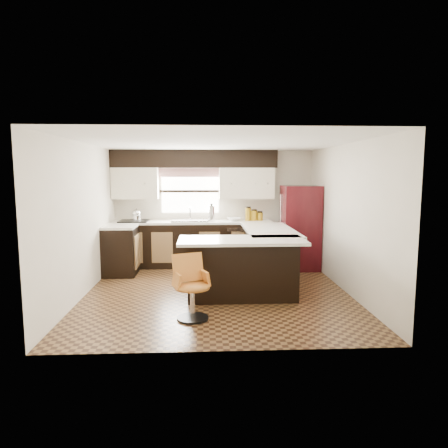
{
  "coord_description": "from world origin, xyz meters",
  "views": [
    {
      "loc": [
        -0.19,
        -6.32,
        1.91
      ],
      "look_at": [
        0.14,
        0.45,
        1.06
      ],
      "focal_mm": 32.0,
      "sensor_mm": 36.0,
      "label": 1
    }
  ],
  "objects": [
    {
      "name": "window_pane",
      "position": [
        -0.5,
        2.18,
        1.55
      ],
      "size": [
        1.2,
        0.02,
        0.9
      ],
      "primitive_type": "cube",
      "color": "white",
      "rests_on": "wall_back"
    },
    {
      "name": "base_cab_back",
      "position": [
        -0.45,
        1.9,
        0.45
      ],
      "size": [
        3.3,
        0.6,
        0.9
      ],
      "primitive_type": "cube",
      "color": "black",
      "rests_on": "floor"
    },
    {
      "name": "wall_right",
      "position": [
        2.1,
        0.0,
        1.2
      ],
      "size": [
        0.0,
        4.4,
        4.4
      ],
      "primitive_type": "plane",
      "rotation": [
        1.57,
        0.0,
        -1.57
      ],
      "color": "beige",
      "rests_on": "floor"
    },
    {
      "name": "canister_small",
      "position": [
        0.96,
        1.92,
        1.03
      ],
      "size": [
        0.12,
        0.12,
        0.17
      ],
      "primitive_type": "cylinder",
      "color": "#8E6911",
      "rests_on": "counter_back"
    },
    {
      "name": "dishwasher",
      "position": [
        0.55,
        1.61,
        0.43
      ],
      "size": [
        0.58,
        0.03,
        0.78
      ],
      "primitive_type": "cube",
      "color": "black",
      "rests_on": "floor"
    },
    {
      "name": "sink",
      "position": [
        -0.5,
        1.88,
        0.96
      ],
      "size": [
        0.75,
        0.45,
        0.03
      ],
      "primitive_type": "cube",
      "color": "#B2B2B7",
      "rests_on": "counter_back"
    },
    {
      "name": "wall_front",
      "position": [
        0.0,
        -2.2,
        1.2
      ],
      "size": [
        4.4,
        0.0,
        4.4
      ],
      "primitive_type": "plane",
      "rotation": [
        -1.57,
        0.0,
        0.0
      ],
      "color": "beige",
      "rests_on": "floor"
    },
    {
      "name": "base_cab_left",
      "position": [
        -1.8,
        1.25,
        0.45
      ],
      "size": [
        0.6,
        0.7,
        0.9
      ],
      "primitive_type": "cube",
      "color": "black",
      "rests_on": "floor"
    },
    {
      "name": "counter_pen_return",
      "position": [
        0.35,
        -0.44,
        0.92
      ],
      "size": [
        1.89,
        0.84,
        0.04
      ],
      "primitive_type": "cube",
      "color": "silver",
      "rests_on": "peninsula_return"
    },
    {
      "name": "canister_large",
      "position": [
        0.71,
        1.92,
        1.08
      ],
      "size": [
        0.12,
        0.12,
        0.26
      ],
      "primitive_type": "cylinder",
      "color": "#8E6911",
      "rests_on": "counter_back"
    },
    {
      "name": "soffit",
      "position": [
        -0.4,
        2.03,
        2.22
      ],
      "size": [
        3.4,
        0.35,
        0.36
      ],
      "primitive_type": "cube",
      "color": "black",
      "rests_on": "wall_back"
    },
    {
      "name": "canister_med",
      "position": [
        0.83,
        1.92,
        1.05
      ],
      "size": [
        0.13,
        0.13,
        0.21
      ],
      "primitive_type": "cylinder",
      "color": "#8E6911",
      "rests_on": "counter_back"
    },
    {
      "name": "bar_chair",
      "position": [
        -0.36,
        -1.22,
        0.43
      ],
      "size": [
        0.59,
        0.59,
        0.86
      ],
      "primitive_type": null,
      "rotation": [
        0.0,
        0.0,
        0.38
      ],
      "color": "#BF6E26",
      "rests_on": "floor"
    },
    {
      "name": "mixing_bowl",
      "position": [
        0.41,
        1.9,
        0.98
      ],
      "size": [
        0.35,
        0.35,
        0.07
      ],
      "primitive_type": "imported",
      "rotation": [
        0.0,
        0.0,
        0.31
      ],
      "color": "white",
      "rests_on": "counter_back"
    },
    {
      "name": "peninsula_return",
      "position": [
        0.38,
        -0.35,
        0.45
      ],
      "size": [
        1.65,
        0.6,
        0.9
      ],
      "primitive_type": "cube",
      "color": "black",
      "rests_on": "floor"
    },
    {
      "name": "counter_pen_long",
      "position": [
        0.95,
        0.62,
        0.92
      ],
      "size": [
        0.84,
        1.95,
        0.04
      ],
      "primitive_type": "cube",
      "color": "silver",
      "rests_on": "peninsula_long"
    },
    {
      "name": "upper_cab_left",
      "position": [
        -1.62,
        2.03,
        1.72
      ],
      "size": [
        0.94,
        0.35,
        0.64
      ],
      "primitive_type": "cube",
      "color": "beige",
      "rests_on": "wall_back"
    },
    {
      "name": "floor",
      "position": [
        0.0,
        0.0,
        0.0
      ],
      "size": [
        4.4,
        4.4,
        0.0
      ],
      "primitive_type": "plane",
      "color": "#49301A",
      "rests_on": "ground"
    },
    {
      "name": "counter_back",
      "position": [
        -0.45,
        1.9,
        0.92
      ],
      "size": [
        3.3,
        0.6,
        0.04
      ],
      "primitive_type": "cube",
      "color": "silver",
      "rests_on": "base_cab_back"
    },
    {
      "name": "wall_back",
      "position": [
        0.0,
        2.2,
        1.2
      ],
      "size": [
        4.4,
        0.0,
        4.4
      ],
      "primitive_type": "plane",
      "rotation": [
        1.57,
        0.0,
        0.0
      ],
      "color": "beige",
      "rests_on": "floor"
    },
    {
      "name": "refrigerator",
      "position": [
        1.72,
        1.55,
        0.84
      ],
      "size": [
        0.72,
        0.69,
        1.68
      ],
      "primitive_type": "cube",
      "color": "#38090E",
      "rests_on": "floor"
    },
    {
      "name": "cooktop",
      "position": [
        -1.65,
        1.88,
        0.96
      ],
      "size": [
        0.58,
        0.5,
        0.02
      ],
      "primitive_type": "cube",
      "color": "black",
      "rests_on": "counter_back"
    },
    {
      "name": "ceiling",
      "position": [
        0.0,
        0.0,
        2.4
      ],
      "size": [
        4.4,
        4.4,
        0.0
      ],
      "primitive_type": "plane",
      "rotation": [
        3.14,
        0.0,
        0.0
      ],
      "color": "silver",
      "rests_on": "wall_back"
    },
    {
      "name": "kettle",
      "position": [
        -1.59,
        1.88,
        1.09
      ],
      "size": [
        0.18,
        0.18,
        0.24
      ],
      "primitive_type": null,
      "color": "silver",
      "rests_on": "cooktop"
    },
    {
      "name": "wall_left",
      "position": [
        -2.1,
        0.0,
        1.2
      ],
      "size": [
        0.0,
        4.4,
        4.4
      ],
      "primitive_type": "plane",
      "rotation": [
        1.57,
        0.0,
        1.57
      ],
      "color": "beige",
      "rests_on": "floor"
    },
    {
      "name": "percolator",
      "position": [
        -0.05,
        1.9,
        1.11
      ],
      "size": [
        0.13,
        0.13,
        0.32
      ],
      "primitive_type": "cylinder",
      "color": "silver",
      "rests_on": "counter_back"
    },
    {
      "name": "counter_left",
      "position": [
        -1.8,
        1.25,
        0.92
      ],
      "size": [
        0.6,
        0.7,
        0.04
      ],
      "primitive_type": "cube",
      "color": "silver",
      "rests_on": "base_cab_left"
    },
    {
      "name": "peninsula_long",
      "position": [
        0.9,
        0.62,
        0.45
      ],
      "size": [
        0.6,
        1.95,
        0.9
      ],
      "primitive_type": "cube",
      "color": "black",
      "rests_on": "floor"
    },
    {
      "name": "valance",
      "position": [
        -0.5,
        2.14,
        1.94
      ],
      "size": [
        1.3,
        0.06,
        0.18
      ],
      "primitive_type": "cube",
      "color": "#D19B93",
      "rests_on": "wall_back"
    },
    {
      "name": "upper_cab_right",
      "position": [
        0.68,
        2.03,
        1.72
      ],
      "size": [
        1.14,
        0.35,
        0.64
      ],
      "primitive_type": "cube",
      "color": "beige",
      "rests_on": "wall_back"
    }
  ]
}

